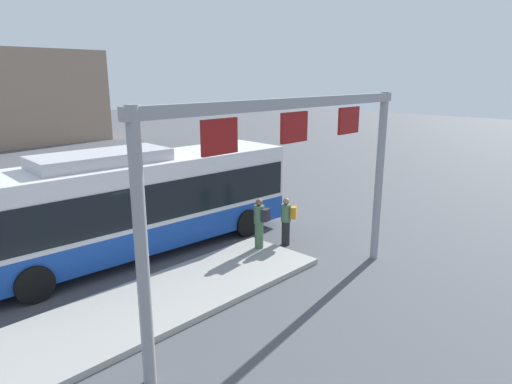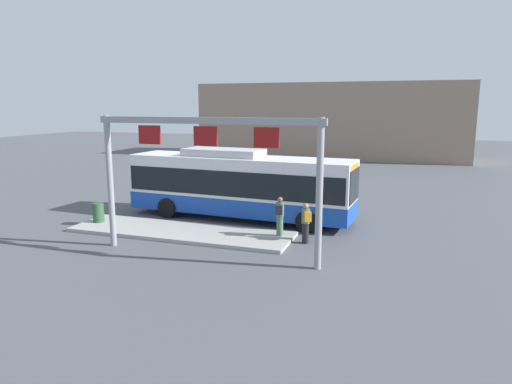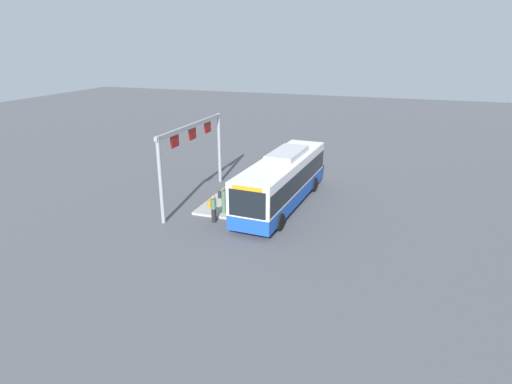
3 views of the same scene
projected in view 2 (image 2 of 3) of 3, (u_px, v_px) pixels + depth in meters
ground_plane at (240, 218)px, 22.96m from camera, size 120.00×120.00×0.00m
platform_curb at (180, 232)px, 20.26m from camera, size 10.00×2.80×0.16m
bus_main at (239, 183)px, 22.63m from camera, size 11.42×3.21×3.46m
person_boarding at (306, 222)px, 18.66m from camera, size 0.53×0.61×1.67m
person_waiting_near at (280, 215)px, 19.16m from camera, size 0.38×0.56×1.67m
platform_sign_gantry at (206, 158)px, 16.55m from camera, size 8.74×0.24×5.20m
station_building at (331, 120)px, 49.96m from camera, size 28.00×8.00×7.83m
trash_bin at (98, 213)px, 21.57m from camera, size 0.52×0.52×0.90m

